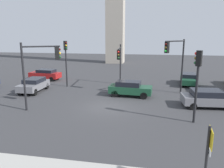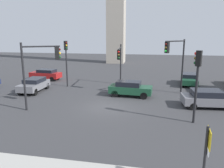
% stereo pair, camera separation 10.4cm
% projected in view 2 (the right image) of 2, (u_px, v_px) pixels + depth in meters
% --- Properties ---
extents(ground_plane, '(103.02, 103.02, 0.00)m').
position_uv_depth(ground_plane, '(108.00, 107.00, 18.05)').
color(ground_plane, '#38383A').
extents(direction_sign, '(0.16, 0.72, 2.69)m').
position_uv_depth(direction_sign, '(206.00, 154.00, 7.47)').
color(direction_sign, black).
rests_on(direction_sign, ground_plane).
extents(traffic_light_0, '(2.03, 2.42, 5.43)m').
position_uv_depth(traffic_light_0, '(175.00, 56.00, 20.70)').
color(traffic_light_0, black).
rests_on(traffic_light_0, ground_plane).
extents(traffic_light_1, '(0.49, 0.43, 4.86)m').
position_uv_depth(traffic_light_1, '(197.00, 73.00, 14.10)').
color(traffic_light_1, black).
rests_on(traffic_light_1, ground_plane).
extents(traffic_light_2, '(2.58, 1.61, 5.27)m').
position_uv_depth(traffic_light_2, '(40.00, 63.00, 16.94)').
color(traffic_light_2, black).
rests_on(traffic_light_2, ground_plane).
extents(traffic_light_3, '(0.61, 4.18, 4.78)m').
position_uv_depth(traffic_light_3, '(120.00, 58.00, 23.87)').
color(traffic_light_3, black).
rests_on(traffic_light_3, ground_plane).
extents(traffic_light_4, '(0.47, 0.47, 5.19)m').
position_uv_depth(traffic_light_4, '(66.00, 55.00, 24.52)').
color(traffic_light_4, black).
rests_on(traffic_light_4, ground_plane).
extents(car_1, '(4.15, 1.97, 1.41)m').
position_uv_depth(car_1, '(46.00, 74.00, 28.92)').
color(car_1, maroon).
rests_on(car_1, ground_plane).
extents(car_2, '(4.16, 1.98, 1.48)m').
position_uv_depth(car_2, '(130.00, 88.00, 21.09)').
color(car_2, '#19472D').
rests_on(car_2, ground_plane).
extents(car_3, '(2.24, 4.42, 1.34)m').
position_uv_depth(car_3, '(189.00, 79.00, 26.08)').
color(car_3, '#19472D').
rests_on(car_3, ground_plane).
extents(car_4, '(4.42, 2.31, 1.43)m').
position_uv_depth(car_4, '(208.00, 98.00, 17.87)').
color(car_4, slate).
rests_on(car_4, ground_plane).
extents(car_5, '(1.96, 4.03, 1.40)m').
position_uv_depth(car_5, '(34.00, 85.00, 22.83)').
color(car_5, slate).
rests_on(car_5, ground_plane).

